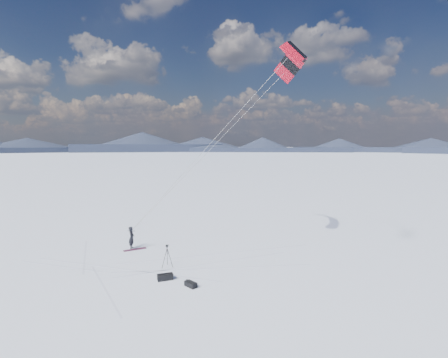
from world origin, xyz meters
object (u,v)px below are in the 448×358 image
(snowboard, at_px, (135,249))
(tripod, at_px, (167,253))
(snowkiter, at_px, (132,249))
(gear_bag_b, at_px, (191,284))
(gear_bag_a, at_px, (165,277))

(snowboard, height_order, tripod, tripod)
(snowkiter, bearing_deg, snowboard, -131.53)
(snowboard, xyz_separation_m, gear_bag_b, (6.20, -4.57, 0.12))
(snowkiter, height_order, snowboard, snowkiter)
(snowboard, relative_size, gear_bag_b, 2.03)
(snowboard, xyz_separation_m, tripod, (3.74, -2.35, 0.89))
(snowkiter, bearing_deg, tripod, -142.00)
(tripod, bearing_deg, gear_bag_a, -64.52)
(snowboard, bearing_deg, gear_bag_b, -80.72)
(gear_bag_b, bearing_deg, gear_bag_a, -165.82)
(gear_bag_b, bearing_deg, snowkiter, 172.41)
(snowboard, bearing_deg, tripod, -76.42)
(snowkiter, distance_m, gear_bag_a, 6.43)
(snowkiter, relative_size, gear_bag_b, 2.09)
(snowkiter, distance_m, snowboard, 0.35)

